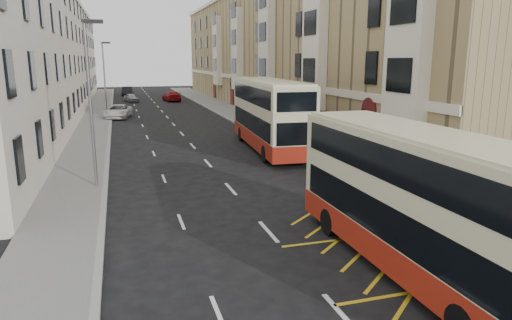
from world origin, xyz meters
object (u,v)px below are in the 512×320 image
object	(u,v)px
street_lamp_near	(91,95)
pedestrian_mid	(447,185)
white_van	(118,111)
car_red	(172,96)
double_decker_rear	(270,115)
car_silver	(131,98)
pedestrian_near	(482,207)
street_lamp_far	(105,75)
double_decker_front	(417,202)
car_dark	(128,91)
pedestrian_far	(434,192)

from	to	relation	value
street_lamp_near	pedestrian_mid	bearing A→B (deg)	-27.87
street_lamp_near	white_van	xyz separation A→B (m)	(1.15, 28.60, -3.90)
street_lamp_near	car_red	distance (m)	48.69
double_decker_rear	car_silver	world-z (taller)	double_decker_rear
pedestrian_near	pedestrian_mid	xyz separation A→B (m)	(0.45, 2.49, 0.15)
street_lamp_far	white_van	xyz separation A→B (m)	(1.15, -1.40, -3.90)
double_decker_rear	pedestrian_mid	xyz separation A→B (m)	(3.18, -14.60, -1.42)
white_van	car_red	world-z (taller)	car_red
street_lamp_far	pedestrian_near	size ratio (longest dim) A/B	5.16
double_decker_front	car_silver	world-z (taller)	double_decker_front
white_van	car_silver	xyz separation A→B (m)	(1.96, 19.24, -0.09)
car_silver	car_red	world-z (taller)	car_red
double_decker_rear	double_decker_front	bearing A→B (deg)	-91.58
street_lamp_near	car_silver	bearing A→B (deg)	86.28
white_van	car_red	size ratio (longest dim) A/B	1.01
car_dark	pedestrian_far	bearing A→B (deg)	-75.19
street_lamp_far	street_lamp_near	bearing A→B (deg)	-90.00
white_van	pedestrian_near	bearing A→B (deg)	-60.37
street_lamp_near	pedestrian_far	distance (m)	16.08
car_red	car_dark	bearing A→B (deg)	-70.13
pedestrian_mid	car_silver	distance (m)	56.68
pedestrian_near	white_van	bearing A→B (deg)	-78.84
street_lamp_near	double_decker_rear	xyz separation A→B (m)	(11.35, 6.93, -2.13)
car_dark	car_red	bearing A→B (deg)	-57.54
double_decker_front	white_van	bearing A→B (deg)	101.70
car_silver	double_decker_front	bearing A→B (deg)	-98.63
street_lamp_near	double_decker_front	xyz separation A→B (m)	(9.50, -12.39, -2.42)
double_decker_front	double_decker_rear	size ratio (longest dim) A/B	0.87
white_van	car_silver	world-z (taller)	white_van
car_silver	pedestrian_far	bearing A→B (deg)	-94.57
car_red	pedestrian_far	bearing A→B (deg)	87.88
pedestrian_far	double_decker_front	bearing A→B (deg)	65.08
pedestrian_far	pedestrian_mid	bearing A→B (deg)	-129.15
double_decker_rear	car_silver	distance (m)	41.78
street_lamp_near	car_silver	xyz separation A→B (m)	(3.11, 47.84, -3.99)
street_lamp_far	pedestrian_mid	bearing A→B (deg)	-68.92
pedestrian_near	car_silver	size ratio (longest dim) A/B	0.41
pedestrian_mid	pedestrian_far	size ratio (longest dim) A/B	0.96
street_lamp_far	double_decker_rear	size ratio (longest dim) A/B	0.64
street_lamp_far	car_silver	bearing A→B (deg)	80.12
street_lamp_near	pedestrian_mid	world-z (taller)	street_lamp_near
street_lamp_far	car_red	xyz separation A→B (m)	(9.11, 17.68, -3.88)
pedestrian_far	double_decker_rear	bearing A→B (deg)	-64.67
street_lamp_near	double_decker_front	bearing A→B (deg)	-52.53
street_lamp_near	pedestrian_far	xyz separation A→B (m)	(13.17, -8.54, -3.52)
street_lamp_near	car_silver	size ratio (longest dim) A/B	2.12
street_lamp_near	double_decker_rear	world-z (taller)	street_lamp_near
street_lamp_far	pedestrian_near	distance (m)	42.73
double_decker_front	car_silver	distance (m)	60.59
street_lamp_near	pedestrian_mid	size ratio (longest dim) A/B	4.31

